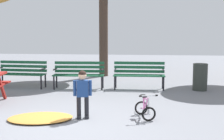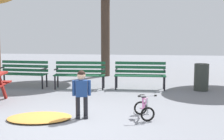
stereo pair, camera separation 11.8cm
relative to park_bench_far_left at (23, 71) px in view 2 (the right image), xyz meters
The scene contains 8 objects.
ground 4.53m from the park_bench_far_left, 57.72° to the right, with size 36.00×36.00×0.00m, color slate.
park_bench_far_left is the anchor object (origin of this frame).
park_bench_left 1.89m from the park_bench_far_left, ahead, with size 1.62×0.54×0.85m.
park_bench_right 3.80m from the park_bench_far_left, ahead, with size 1.61×0.48×0.85m.
child_standing 4.32m from the park_bench_far_left, 51.22° to the right, with size 0.38×0.21×1.02m.
kids_bicycle 5.11m from the park_bench_far_left, 38.44° to the right, with size 0.50×0.63×0.54m.
leaf_pile 4.02m from the park_bench_far_left, 62.43° to the right, with size 1.33×0.93×0.07m, color #C68438.
trash_bin 5.67m from the park_bench_far_left, ahead, with size 0.44×0.44×0.83m, color #2D332D.
Camera 2 is at (1.72, -5.74, 1.82)m, focal length 49.55 mm.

